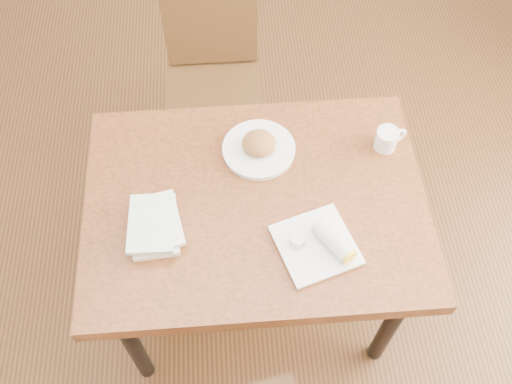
{
  "coord_description": "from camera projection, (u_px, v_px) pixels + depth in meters",
  "views": [
    {
      "loc": [
        -0.08,
        -1.0,
        2.37
      ],
      "look_at": [
        0.0,
        0.0,
        0.8
      ],
      "focal_mm": 40.0,
      "sensor_mm": 36.0,
      "label": 1
    }
  ],
  "objects": [
    {
      "name": "plate_burrito",
      "position": [
        321.0,
        244.0,
        1.79
      ],
      "size": [
        0.29,
        0.29,
        0.08
      ],
      "color": "white",
      "rests_on": "table"
    },
    {
      "name": "table",
      "position": [
        256.0,
        213.0,
        1.98
      ],
      "size": [
        1.15,
        0.84,
        0.75
      ],
      "color": "brown",
      "rests_on": "ground"
    },
    {
      "name": "coffee_mug",
      "position": [
        387.0,
        138.0,
        1.99
      ],
      "size": [
        0.12,
        0.08,
        0.08
      ],
      "color": "white",
      "rests_on": "table"
    },
    {
      "name": "ground",
      "position": [
        256.0,
        289.0,
        2.54
      ],
      "size": [
        4.0,
        5.0,
        0.01
      ],
      "primitive_type": "cube",
      "color": "#472814",
      "rests_on": "ground"
    },
    {
      "name": "chair_far",
      "position": [
        214.0,
        70.0,
        2.51
      ],
      "size": [
        0.42,
        0.42,
        0.95
      ],
      "color": "#402912",
      "rests_on": "ground"
    },
    {
      "name": "plate_scone",
      "position": [
        259.0,
        147.0,
        1.99
      ],
      "size": [
        0.26,
        0.26,
        0.08
      ],
      "color": "white",
      "rests_on": "table"
    },
    {
      "name": "book_stack",
      "position": [
        155.0,
        225.0,
        1.82
      ],
      "size": [
        0.18,
        0.24,
        0.06
      ],
      "color": "white",
      "rests_on": "table"
    }
  ]
}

